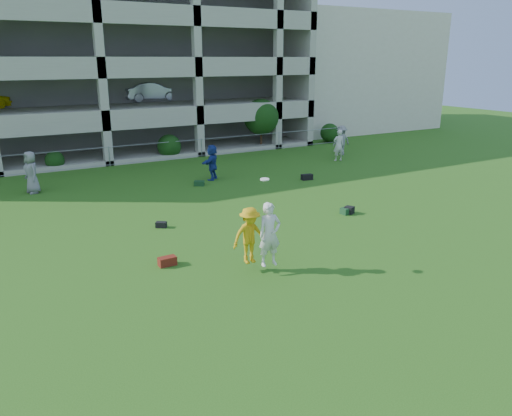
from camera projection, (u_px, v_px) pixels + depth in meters
ground at (279, 286)px, 14.18m from camera, size 100.00×100.00×0.00m
stucco_building at (327, 72)px, 46.96m from camera, size 16.00×14.00×10.00m
bystander_c at (31, 172)px, 23.74m from camera, size 0.88×1.12×2.02m
bystander_d at (212, 162)px, 26.40m from camera, size 1.63×1.62×1.88m
bystander_e at (338, 145)px, 31.27m from camera, size 0.78×0.57×1.96m
bystander_f at (342, 140)px, 33.14m from camera, size 1.28×0.76×1.95m
bag_red_a at (167, 261)px, 15.57m from camera, size 0.56×0.31×0.28m
bag_black_b at (161, 225)px, 19.08m from camera, size 0.47×0.43×0.22m
bag_green_c at (347, 211)px, 20.75m from camera, size 0.54×0.41×0.26m
crate_d at (349, 210)px, 20.78m from camera, size 0.46×0.46×0.30m
bag_black_e at (307, 177)px, 26.55m from camera, size 0.64×0.38×0.30m
bag_green_g at (199, 183)px, 25.34m from camera, size 0.58×0.53×0.25m
frisbee_contest at (257, 235)px, 14.86m from camera, size 1.46×0.88×2.68m
parking_garage at (72, 61)px, 35.46m from camera, size 30.00×14.00×12.00m
fence at (109, 156)px, 29.79m from camera, size 36.06×0.06×1.20m
shrub_row at (177, 134)px, 32.30m from camera, size 34.38×2.52×3.50m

